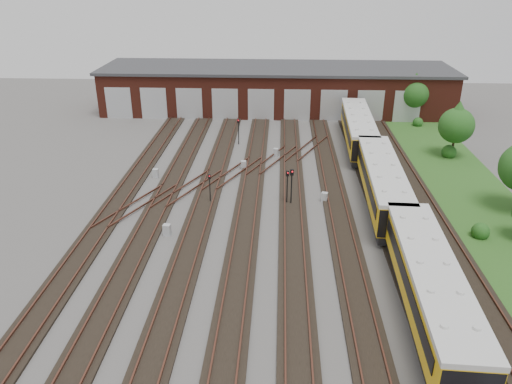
{
  "coord_description": "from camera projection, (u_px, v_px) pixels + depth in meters",
  "views": [
    {
      "loc": [
        0.73,
        -33.76,
        19.94
      ],
      "look_at": [
        -1.24,
        5.39,
        2.0
      ],
      "focal_mm": 35.0,
      "sensor_mm": 36.0,
      "label": 1
    }
  ],
  "objects": [
    {
      "name": "maintenance_shed",
      "position": [
        276.0,
        88.0,
        73.95
      ],
      "size": [
        51.0,
        12.5,
        6.35
      ],
      "color": "#592016",
      "rests_on": "ground"
    },
    {
      "name": "track_network",
      "position": [
        266.0,
        239.0,
        39.48
      ],
      "size": [
        30.4,
        70.0,
        0.33
      ],
      "color": "black",
      "rests_on": "ground"
    },
    {
      "name": "relay_cabinet_2",
      "position": [
        244.0,
        165.0,
        53.17
      ],
      "size": [
        0.62,
        0.55,
        0.9
      ],
      "primitive_type": "cube",
      "rotation": [
        0.0,
        0.0,
        0.21
      ],
      "color": "#A8AAAD",
      "rests_on": "ground"
    },
    {
      "name": "relay_cabinet_4",
      "position": [
        324.0,
        197.0,
        45.77
      ],
      "size": [
        0.66,
        0.61,
        0.91
      ],
      "primitive_type": "cube",
      "rotation": [
        0.0,
        0.0,
        -0.32
      ],
      "color": "#A8AAAD",
      "rests_on": "ground"
    },
    {
      "name": "signal_mast_3",
      "position": [
        287.0,
        183.0,
        44.7
      ],
      "size": [
        0.28,
        0.27,
        3.24
      ],
      "rotation": [
        0.0,
        0.0,
        0.26
      ],
      "color": "black",
      "rests_on": "ground"
    },
    {
      "name": "signal_mast_2",
      "position": [
        239.0,
        128.0,
        59.77
      ],
      "size": [
        0.26,
        0.25,
        3.18
      ],
      "rotation": [
        0.0,
        0.0,
        0.02
      ],
      "color": "black",
      "rests_on": "ground"
    },
    {
      "name": "relay_cabinet_0",
      "position": [
        167.0,
        230.0,
        40.08
      ],
      "size": [
        0.64,
        0.56,
        0.96
      ],
      "primitive_type": "cube",
      "rotation": [
        0.0,
        0.0,
        -0.14
      ],
      "color": "#A8AAAD",
      "rests_on": "ground"
    },
    {
      "name": "grass_verge",
      "position": [
        472.0,
        195.0,
        47.19
      ],
      "size": [
        8.0,
        55.0,
        0.05
      ],
      "primitive_type": "cube",
      "color": "#274918",
      "rests_on": "ground"
    },
    {
      "name": "signal_mast_1",
      "position": [
        292.0,
        182.0,
        44.51
      ],
      "size": [
        0.32,
        0.3,
        3.45
      ],
      "rotation": [
        0.0,
        0.0,
        0.28
      ],
      "color": "black",
      "rests_on": "ground"
    },
    {
      "name": "bush_2",
      "position": [
        418.0,
        121.0,
        67.2
      ],
      "size": [
        1.37,
        1.37,
        1.37
      ],
      "primitive_type": "sphere",
      "color": "#164513",
      "rests_on": "ground"
    },
    {
      "name": "tree_1",
      "position": [
        457.0,
        121.0,
        54.99
      ],
      "size": [
        3.89,
        3.89,
        6.45
      ],
      "color": "#302315",
      "rests_on": "ground"
    },
    {
      "name": "relay_cabinet_3",
      "position": [
        276.0,
        152.0,
        56.71
      ],
      "size": [
        0.66,
        0.6,
        0.91
      ],
      "primitive_type": "cube",
      "rotation": [
        0.0,
        0.0,
        -0.32
      ],
      "color": "#A8AAAD",
      "rests_on": "ground"
    },
    {
      "name": "metro_train",
      "position": [
        382.0,
        182.0,
        44.81
      ],
      "size": [
        3.71,
        48.73,
        3.43
      ],
      "rotation": [
        0.0,
        0.0,
        -0.04
      ],
      "color": "black",
      "rests_on": "ground"
    },
    {
      "name": "tree_0",
      "position": [
        415.0,
        90.0,
        68.12
      ],
      "size": [
        4.02,
        4.02,
        6.66
      ],
      "color": "#302315",
      "rests_on": "ground"
    },
    {
      "name": "bush_1",
      "position": [
        449.0,
        150.0,
        56.31
      ],
      "size": [
        1.65,
        1.65,
        1.65
      ],
      "primitive_type": "sphere",
      "color": "#164513",
      "rests_on": "ground"
    },
    {
      "name": "ground",
      "position": [
        268.0,
        244.0,
        38.99
      ],
      "size": [
        120.0,
        120.0,
        0.0
      ],
      "primitive_type": "plane",
      "color": "#484643",
      "rests_on": "ground"
    },
    {
      "name": "bush_0",
      "position": [
        481.0,
        229.0,
        39.71
      ],
      "size": [
        1.44,
        1.44,
        1.44
      ],
      "primitive_type": "sphere",
      "color": "#164513",
      "rests_on": "ground"
    },
    {
      "name": "signal_mast_0",
      "position": [
        210.0,
        185.0,
        45.01
      ],
      "size": [
        0.24,
        0.23,
        2.81
      ],
      "rotation": [
        0.0,
        0.0,
        0.23
      ],
      "color": "black",
      "rests_on": "ground"
    },
    {
      "name": "relay_cabinet_1",
      "position": [
        156.0,
        173.0,
        51.01
      ],
      "size": [
        0.56,
        0.46,
        0.93
      ],
      "primitive_type": "cube",
      "rotation": [
        0.0,
        0.0,
        -0.0
      ],
      "color": "#A8AAAD",
      "rests_on": "ground"
    }
  ]
}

